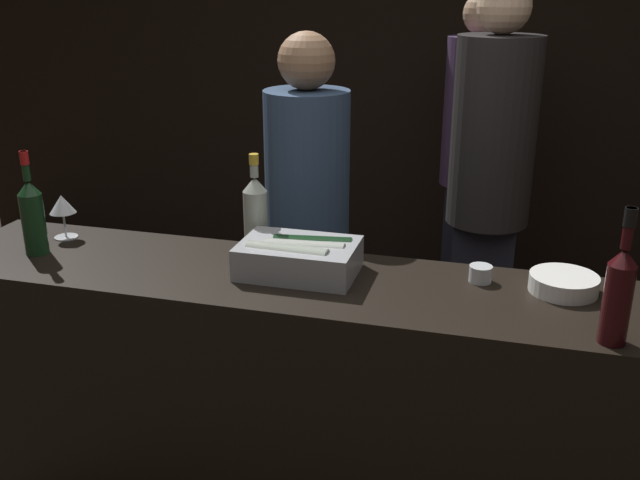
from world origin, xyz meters
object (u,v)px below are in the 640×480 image
wine_glass (62,206)px  candle_votive (480,274)px  red_wine_bottle_black_foil (619,291)px  person_in_hoodie (474,150)px  rose_wine_bottle (256,212)px  ice_bin_with_bottles (299,256)px  person_grey_polo (489,180)px  person_blond_tee (307,222)px  red_wine_bottle_burgundy (32,214)px  bowl_white (564,283)px

wine_glass → candle_votive: (1.44, -0.01, -0.09)m
red_wine_bottle_black_foil → person_in_hoodie: (-0.47, 1.93, -0.11)m
rose_wine_bottle → ice_bin_with_bottles: bearing=-38.3°
red_wine_bottle_black_foil → person_grey_polo: 1.27m
person_blond_tee → person_grey_polo: person_grey_polo is taller
wine_glass → person_in_hoodie: (1.31, 1.62, -0.08)m
red_wine_bottle_burgundy → wine_glass: bearing=89.3°
bowl_white → person_grey_polo: bearing=105.7°
ice_bin_with_bottles → red_wine_bottle_black_foil: red_wine_bottle_black_foil is taller
ice_bin_with_bottles → person_grey_polo: size_ratio=0.20×
red_wine_bottle_black_foil → person_in_hoodie: 1.99m
ice_bin_with_bottles → red_wine_bottle_burgundy: 0.90m
person_blond_tee → candle_votive: bearing=171.0°
wine_glass → red_wine_bottle_black_foil: red_wine_bottle_black_foil is taller
bowl_white → rose_wine_bottle: rose_wine_bottle is taller
bowl_white → wine_glass: 1.68m
red_wine_bottle_burgundy → candle_votive: bearing=6.0°
person_blond_tee → bowl_white: bearing=178.0°
rose_wine_bottle → person_grey_polo: 1.11m
red_wine_bottle_black_foil → person_grey_polo: person_grey_polo is taller
person_grey_polo → person_in_hoodie: bearing=65.6°
rose_wine_bottle → person_blond_tee: bearing=82.4°
candle_votive → red_wine_bottle_burgundy: bearing=-174.0°
bowl_white → person_grey_polo: person_grey_polo is taller
red_wine_bottle_black_foil → red_wine_bottle_burgundy: bearing=175.1°
person_in_hoodie → person_grey_polo: 0.72m
bowl_white → red_wine_bottle_black_foil: bearing=-70.4°
ice_bin_with_bottles → person_blond_tee: bearing=103.9°
person_in_hoodie → rose_wine_bottle: bearing=37.5°
ice_bin_with_bottles → red_wine_bottle_burgundy: bearing=-175.8°
rose_wine_bottle → person_grey_polo: person_grey_polo is taller
ice_bin_with_bottles → red_wine_bottle_black_foil: bearing=-13.8°
red_wine_bottle_burgundy → person_in_hoodie: bearing=53.7°
wine_glass → person_blond_tee: bearing=32.8°
person_blond_tee → ice_bin_with_bottles: bearing=130.3°
candle_votive → rose_wine_bottle: 0.75m
bowl_white → red_wine_bottle_burgundy: red_wine_bottle_burgundy is taller
bowl_white → person_in_hoodie: person_in_hoodie is taller
candle_votive → person_grey_polo: size_ratio=0.04×
rose_wine_bottle → person_blond_tee: 0.45m
person_blond_tee → person_grey_polo: size_ratio=0.90×
candle_votive → red_wine_bottle_black_foil: (0.34, -0.30, 0.12)m
wine_glass → red_wine_bottle_burgundy: size_ratio=0.45×
ice_bin_with_bottles → person_grey_polo: 1.13m
wine_glass → person_in_hoodie: size_ratio=0.09×
ice_bin_with_bottles → red_wine_bottle_burgundy: (-0.89, -0.07, 0.08)m
ice_bin_with_bottles → wine_glass: bearing=174.1°
rose_wine_bottle → red_wine_bottle_black_foil: size_ratio=0.93×
red_wine_bottle_burgundy → rose_wine_bottle: bearing=17.7°
candle_votive → red_wine_bottle_burgundy: red_wine_bottle_burgundy is taller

